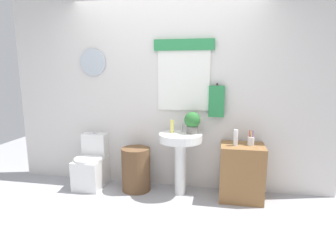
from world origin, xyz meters
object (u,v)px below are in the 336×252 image
(toilet, at_px, (92,166))
(pedestal_sink, at_px, (180,148))
(lotion_bottle, at_px, (236,138))
(toothbrush_cup, at_px, (251,141))
(wooden_cabinet, at_px, (241,172))
(laundry_hamper, at_px, (136,169))
(soap_bottle, at_px, (172,126))
(potted_plant, at_px, (192,122))

(toilet, xyz_separation_m, pedestal_sink, (1.25, -0.03, 0.33))
(lotion_bottle, xyz_separation_m, toothbrush_cup, (0.19, 0.06, -0.04))
(wooden_cabinet, bearing_deg, laundry_hamper, 180.00)
(laundry_hamper, xyz_separation_m, soap_bottle, (0.48, 0.05, 0.60))
(pedestal_sink, xyz_separation_m, wooden_cabinet, (0.77, 0.00, -0.27))
(pedestal_sink, distance_m, lotion_bottle, 0.70)
(potted_plant, bearing_deg, wooden_cabinet, -5.42)
(pedestal_sink, bearing_deg, wooden_cabinet, 0.00)
(laundry_hamper, bearing_deg, pedestal_sink, 0.00)
(soap_bottle, relative_size, lotion_bottle, 0.84)
(pedestal_sink, xyz_separation_m, soap_bottle, (-0.12, 0.05, 0.27))
(toothbrush_cup, bearing_deg, potted_plant, 176.85)
(soap_bottle, bearing_deg, toilet, -179.10)
(potted_plant, distance_m, toothbrush_cup, 0.75)
(toilet, distance_m, potted_plant, 1.55)
(pedestal_sink, height_order, soap_bottle, soap_bottle)
(toilet, bearing_deg, wooden_cabinet, -0.91)
(toilet, bearing_deg, soap_bottle, 0.90)
(potted_plant, relative_size, lotion_bottle, 1.41)
(toilet, bearing_deg, toothbrush_cup, -0.32)
(toilet, relative_size, pedestal_sink, 0.92)
(potted_plant, xyz_separation_m, toothbrush_cup, (0.73, -0.04, -0.20))
(lotion_bottle, relative_size, toothbrush_cup, 1.06)
(toilet, distance_m, lotion_bottle, 2.00)
(laundry_hamper, xyz_separation_m, pedestal_sink, (0.60, 0.00, 0.32))
(soap_bottle, distance_m, potted_plant, 0.27)
(pedestal_sink, xyz_separation_m, lotion_bottle, (0.68, -0.04, 0.18))
(wooden_cabinet, relative_size, potted_plant, 2.52)
(toilet, xyz_separation_m, laundry_hamper, (0.65, -0.03, 0.01))
(pedestal_sink, distance_m, potted_plant, 0.37)
(potted_plant, distance_m, lotion_bottle, 0.57)
(wooden_cabinet, distance_m, potted_plant, 0.88)
(lotion_bottle, bearing_deg, soap_bottle, 173.58)
(wooden_cabinet, relative_size, lotion_bottle, 3.54)
(laundry_hamper, xyz_separation_m, potted_plant, (0.74, 0.06, 0.66))
(toothbrush_cup, bearing_deg, pedestal_sink, -178.67)
(potted_plant, relative_size, toothbrush_cup, 1.50)
(lotion_bottle, bearing_deg, laundry_hamper, 178.21)
(toilet, height_order, lotion_bottle, lotion_bottle)
(soap_bottle, bearing_deg, pedestal_sink, -22.62)
(toilet, relative_size, toothbrush_cup, 3.99)
(laundry_hamper, height_order, lotion_bottle, lotion_bottle)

